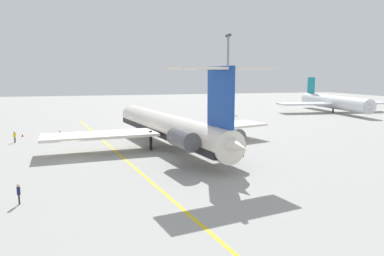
{
  "coord_description": "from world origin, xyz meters",
  "views": [
    {
      "loc": [
        48.33,
        3.22,
        10.97
      ],
      "look_at": [
        -4.18,
        17.88,
        2.82
      ],
      "focal_mm": 32.95,
      "sensor_mm": 36.0,
      "label": 1
    }
  ],
  "objects_px": {
    "ground_crew_portside": "(15,136)",
    "light_mast": "(228,68)",
    "main_jetliner": "(170,127)",
    "safety_cone_wingtip": "(22,135)",
    "ground_crew_near_nose": "(19,192)",
    "ground_crew_near_tail": "(221,118)",
    "safety_cone_nose": "(60,132)",
    "airliner_far_left": "(335,102)"
  },
  "relations": [
    {
      "from": "main_jetliner",
      "to": "ground_crew_portside",
      "type": "height_order",
      "value": "main_jetliner"
    },
    {
      "from": "ground_crew_portside",
      "to": "light_mast",
      "type": "xyz_separation_m",
      "value": [
        -50.85,
        57.28,
        12.4
      ]
    },
    {
      "from": "airliner_far_left",
      "to": "ground_crew_near_nose",
      "type": "distance_m",
      "value": 95.27
    },
    {
      "from": "ground_crew_near_tail",
      "to": "ground_crew_portside",
      "type": "distance_m",
      "value": 43.54
    },
    {
      "from": "safety_cone_wingtip",
      "to": "safety_cone_nose",
      "type": "bearing_deg",
      "value": 113.95
    },
    {
      "from": "main_jetliner",
      "to": "safety_cone_nose",
      "type": "bearing_deg",
      "value": 30.14
    },
    {
      "from": "main_jetliner",
      "to": "safety_cone_wingtip",
      "type": "height_order",
      "value": "main_jetliner"
    },
    {
      "from": "ground_crew_near_nose",
      "to": "safety_cone_nose",
      "type": "bearing_deg",
      "value": 90.61
    },
    {
      "from": "airliner_far_left",
      "to": "main_jetliner",
      "type": "bearing_deg",
      "value": -51.06
    },
    {
      "from": "light_mast",
      "to": "ground_crew_portside",
      "type": "bearing_deg",
      "value": -48.4
    },
    {
      "from": "safety_cone_nose",
      "to": "ground_crew_portside",
      "type": "bearing_deg",
      "value": -36.67
    },
    {
      "from": "airliner_far_left",
      "to": "light_mast",
      "type": "height_order",
      "value": "light_mast"
    },
    {
      "from": "main_jetliner",
      "to": "light_mast",
      "type": "relative_size",
      "value": 1.66
    },
    {
      "from": "safety_cone_wingtip",
      "to": "light_mast",
      "type": "distance_m",
      "value": 74.01
    },
    {
      "from": "main_jetliner",
      "to": "light_mast",
      "type": "xyz_separation_m",
      "value": [
        -62.38,
        33.57,
        10.28
      ]
    },
    {
      "from": "ground_crew_near_tail",
      "to": "ground_crew_portside",
      "type": "relative_size",
      "value": 0.95
    },
    {
      "from": "safety_cone_wingtip",
      "to": "light_mast",
      "type": "bearing_deg",
      "value": 128.31
    },
    {
      "from": "ground_crew_near_nose",
      "to": "ground_crew_portside",
      "type": "relative_size",
      "value": 1.0
    },
    {
      "from": "ground_crew_near_nose",
      "to": "safety_cone_nose",
      "type": "xyz_separation_m",
      "value": [
        -39.5,
        -0.04,
        -0.88
      ]
    },
    {
      "from": "ground_crew_near_tail",
      "to": "safety_cone_wingtip",
      "type": "distance_m",
      "value": 41.92
    },
    {
      "from": "main_jetliner",
      "to": "airliner_far_left",
      "type": "xyz_separation_m",
      "value": [
        -38.09,
        58.45,
        -0.22
      ]
    },
    {
      "from": "main_jetliner",
      "to": "ground_crew_near_nose",
      "type": "xyz_separation_m",
      "value": [
        19.53,
        -17.39,
        -2.12
      ]
    },
    {
      "from": "ground_crew_near_nose",
      "to": "ground_crew_near_tail",
      "type": "height_order",
      "value": "ground_crew_near_nose"
    },
    {
      "from": "airliner_far_left",
      "to": "ground_crew_near_nose",
      "type": "height_order",
      "value": "airliner_far_left"
    },
    {
      "from": "ground_crew_near_nose",
      "to": "ground_crew_portside",
      "type": "height_order",
      "value": "ground_crew_portside"
    },
    {
      "from": "safety_cone_nose",
      "to": "light_mast",
      "type": "distance_m",
      "value": 67.65
    },
    {
      "from": "main_jetliner",
      "to": "airliner_far_left",
      "type": "bearing_deg",
      "value": -67.89
    },
    {
      "from": "safety_cone_nose",
      "to": "light_mast",
      "type": "bearing_deg",
      "value": 129.75
    },
    {
      "from": "main_jetliner",
      "to": "safety_cone_wingtip",
      "type": "relative_size",
      "value": 74.51
    },
    {
      "from": "ground_crew_near_nose",
      "to": "ground_crew_portside",
      "type": "distance_m",
      "value": 31.7
    },
    {
      "from": "airliner_far_left",
      "to": "light_mast",
      "type": "distance_m",
      "value": 36.32
    },
    {
      "from": "airliner_far_left",
      "to": "light_mast",
      "type": "xyz_separation_m",
      "value": [
        -24.29,
        -24.88,
        10.5
      ]
    },
    {
      "from": "ground_crew_near_tail",
      "to": "safety_cone_wingtip",
      "type": "bearing_deg",
      "value": -146.29
    },
    {
      "from": "ground_crew_near_tail",
      "to": "ground_crew_portside",
      "type": "xyz_separation_m",
      "value": [
        13.96,
        -41.24,
        0.06
      ]
    },
    {
      "from": "airliner_far_left",
      "to": "safety_cone_wingtip",
      "type": "height_order",
      "value": "airliner_far_left"
    },
    {
      "from": "ground_crew_portside",
      "to": "main_jetliner",
      "type": "bearing_deg",
      "value": -146.78
    },
    {
      "from": "main_jetliner",
      "to": "ground_crew_near_tail",
      "type": "bearing_deg",
      "value": -45.5
    },
    {
      "from": "ground_crew_portside",
      "to": "safety_cone_nose",
      "type": "distance_m",
      "value": 10.55
    },
    {
      "from": "ground_crew_portside",
      "to": "safety_cone_nose",
      "type": "relative_size",
      "value": 3.32
    },
    {
      "from": "main_jetliner",
      "to": "ground_crew_near_tail",
      "type": "relative_size",
      "value": 23.65
    },
    {
      "from": "safety_cone_wingtip",
      "to": "ground_crew_near_nose",
      "type": "bearing_deg",
      "value": 9.52
    },
    {
      "from": "ground_crew_portside",
      "to": "ground_crew_near_nose",
      "type": "bearing_deg",
      "value": 160.65
    }
  ]
}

